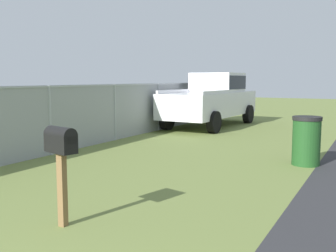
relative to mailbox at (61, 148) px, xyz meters
name	(u,v)px	position (x,y,z in m)	size (l,w,h in m)	color
mailbox	(61,148)	(0.00, 0.00, 0.00)	(0.30, 0.48, 1.26)	brown
pickup_truck	(213,98)	(11.02, 2.36, 0.11)	(5.59, 2.25, 2.09)	silver
trash_bin	(306,141)	(5.16, -2.11, -0.46)	(0.61, 0.61, 1.05)	#1E4C1E
fence_section	(86,113)	(4.78, 3.57, -0.08)	(13.42, 0.07, 1.69)	#9EA3A8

